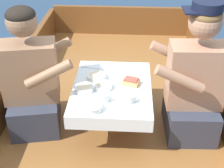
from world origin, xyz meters
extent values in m
plane|color=navy|center=(0.00, 0.00, 0.00)|extent=(60.00, 60.00, 0.00)
cube|color=brown|center=(0.00, 0.00, 0.18)|extent=(1.82, 3.61, 0.36)
cube|color=brown|center=(-0.88, 0.00, 0.51)|extent=(0.06, 3.61, 0.31)
cube|color=brown|center=(0.88, 0.00, 0.51)|extent=(0.06, 3.61, 0.31)
cube|color=brown|center=(0.00, 1.78, 0.54)|extent=(1.70, 0.06, 0.36)
cylinder|color=#B2B2B7|center=(0.00, -0.06, 0.53)|extent=(0.07, 0.07, 0.34)
cube|color=brown|center=(0.00, -0.06, 0.70)|extent=(0.56, 0.75, 0.02)
cube|color=white|center=(0.00, -0.06, 0.71)|extent=(0.59, 0.78, 0.00)
cube|color=white|center=(0.00, -0.45, 0.66)|extent=(0.59, 0.00, 0.10)
cube|color=white|center=(0.00, 0.32, 0.66)|extent=(0.59, 0.00, 0.10)
cube|color=#333847|center=(-0.60, -0.10, 0.49)|extent=(0.44, 0.50, 0.26)
cube|color=#936B4C|center=(-0.60, -0.10, 0.84)|extent=(0.43, 0.29, 0.45)
sphere|color=#936B4C|center=(-0.60, -0.10, 1.23)|extent=(0.21, 0.21, 0.21)
ellipsoid|color=black|center=(-0.60, -0.10, 1.27)|extent=(0.20, 0.20, 0.12)
cylinder|color=#936B4C|center=(-0.48, 0.10, 0.92)|extent=(0.34, 0.13, 0.21)
cylinder|color=#936B4C|center=(-0.41, -0.25, 0.92)|extent=(0.34, 0.13, 0.21)
cube|color=#333847|center=(0.60, -0.10, 0.49)|extent=(0.38, 0.45, 0.26)
cube|color=tan|center=(0.60, -0.10, 0.85)|extent=(0.41, 0.23, 0.47)
sphere|color=tan|center=(0.60, -0.10, 1.25)|extent=(0.22, 0.22, 0.22)
ellipsoid|color=brown|center=(0.60, -0.10, 1.29)|extent=(0.20, 0.20, 0.12)
cylinder|color=tan|center=(0.45, -0.29, 0.93)|extent=(0.34, 0.08, 0.21)
cylinder|color=tan|center=(0.44, 0.07, 0.93)|extent=(0.34, 0.08, 0.21)
cylinder|color=black|center=(0.60, -0.10, 1.36)|extent=(0.20, 0.20, 0.06)
cube|color=black|center=(0.50, -0.10, 1.33)|extent=(0.11, 0.15, 0.01)
cylinder|color=white|center=(0.14, -0.04, 0.72)|extent=(0.20, 0.20, 0.01)
cylinder|color=white|center=(-0.03, 0.18, 0.72)|extent=(0.18, 0.18, 0.01)
cube|color=tan|center=(0.14, -0.04, 0.74)|extent=(0.14, 0.12, 0.04)
cube|color=#B74C3D|center=(0.14, -0.04, 0.77)|extent=(0.11, 0.10, 0.01)
cylinder|color=white|center=(-0.06, -0.10, 0.74)|extent=(0.13, 0.13, 0.04)
cylinder|color=beige|center=(-0.06, -0.10, 0.75)|extent=(0.10, 0.10, 0.02)
cylinder|color=white|center=(-0.13, 0.03, 0.74)|extent=(0.14, 0.14, 0.04)
cylinder|color=beige|center=(-0.13, 0.03, 0.75)|extent=(0.12, 0.12, 0.02)
cylinder|color=white|center=(-0.11, -0.37, 0.74)|extent=(0.12, 0.12, 0.04)
cylinder|color=beige|center=(-0.11, -0.37, 0.75)|extent=(0.10, 0.10, 0.02)
cylinder|color=white|center=(-0.20, -0.14, 0.74)|extent=(0.14, 0.14, 0.04)
cylinder|color=beige|center=(-0.20, -0.14, 0.75)|extent=(0.11, 0.11, 0.02)
cylinder|color=white|center=(0.13, -0.26, 0.74)|extent=(0.08, 0.08, 0.06)
torus|color=white|center=(0.17, -0.26, 0.75)|extent=(0.04, 0.01, 0.04)
cylinder|color=#3D2314|center=(0.13, -0.26, 0.76)|extent=(0.07, 0.07, 0.01)
cylinder|color=white|center=(-0.04, -0.26, 0.74)|extent=(0.06, 0.06, 0.06)
torus|color=white|center=(0.00, -0.26, 0.75)|extent=(0.04, 0.01, 0.04)
cylinder|color=#3D2314|center=(-0.04, -0.26, 0.76)|extent=(0.05, 0.05, 0.01)
cube|color=silver|center=(0.23, -0.36, 0.72)|extent=(0.13, 0.13, 0.00)
cube|color=silver|center=(0.21, -0.19, 0.72)|extent=(0.17, 0.03, 0.00)
ellipsoid|color=silver|center=(0.28, -0.19, 0.72)|extent=(0.04, 0.02, 0.01)
cube|color=silver|center=(-0.18, 0.20, 0.72)|extent=(0.17, 0.05, 0.00)
ellipsoid|color=silver|center=(-0.25, 0.22, 0.72)|extent=(0.04, 0.02, 0.01)
camera|label=1|loc=(0.12, -2.02, 1.98)|focal=50.00mm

